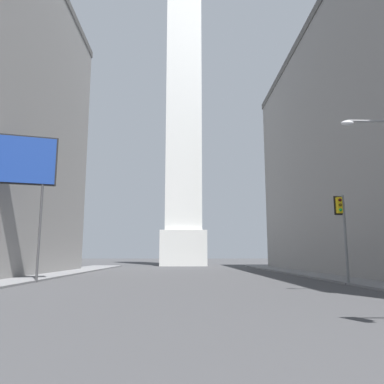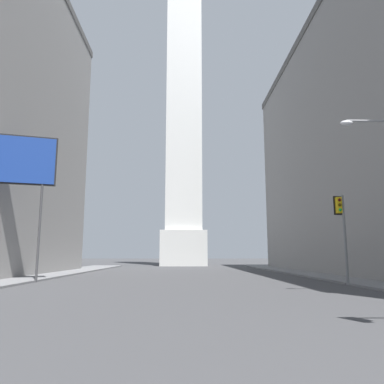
# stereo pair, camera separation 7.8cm
# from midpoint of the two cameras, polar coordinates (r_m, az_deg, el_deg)

# --- Properties ---
(sidewalk_right) EXTENTS (5.00, 83.50, 0.15)m
(sidewalk_right) POSITION_cam_midpoint_polar(r_m,az_deg,el_deg) (28.52, 27.16, -12.33)
(sidewalk_right) COLOR slate
(sidewalk_right) RESTS_ON ground_plane
(obelisk) EXTENTS (8.33, 8.33, 73.85)m
(obelisk) POSITION_cam_midpoint_polar(r_m,az_deg,el_deg) (77.25, -1.26, 16.09)
(obelisk) COLOR silver
(obelisk) RESTS_ON ground_plane
(traffic_light_mid_right) EXTENTS (0.78, 0.50, 6.04)m
(traffic_light_mid_right) POSITION_cam_midpoint_polar(r_m,az_deg,el_deg) (27.62, 21.90, -4.70)
(traffic_light_mid_right) COLOR slate
(traffic_light_mid_right) RESTS_ON ground_plane
(billboard_sign) EXTENTS (5.53, 1.69, 10.92)m
(billboard_sign) POSITION_cam_midpoint_polar(r_m,az_deg,el_deg) (30.95, -25.23, 3.93)
(billboard_sign) COLOR #3F3F42
(billboard_sign) RESTS_ON ground_plane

